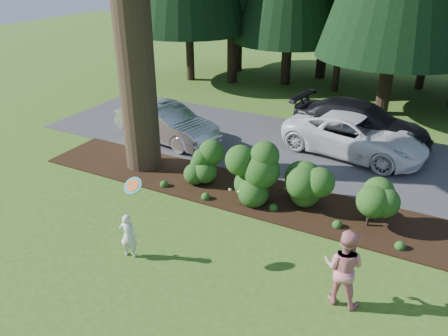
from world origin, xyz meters
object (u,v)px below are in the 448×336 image
at_px(car_white_suv, 354,136).
at_px(child, 128,236).
at_px(frisbee, 133,186).
at_px(car_silver_wagon, 166,123).
at_px(adult, 343,267).
at_px(car_dark_suv, 360,123).

relative_size(car_white_suv, child, 4.35).
height_order(child, frisbee, frisbee).
xyz_separation_m(car_silver_wagon, adult, (8.65, -5.93, 0.14)).
relative_size(car_silver_wagon, child, 3.72).
bearing_deg(adult, frisbee, 11.42).
bearing_deg(frisbee, adult, 9.85).
distance_m(car_white_suv, child, 9.66).
bearing_deg(frisbee, car_white_suv, 69.75).
bearing_deg(car_silver_wagon, car_dark_suv, -54.23).
bearing_deg(car_white_suv, frisbee, 169.40).
relative_size(car_dark_suv, child, 4.54).
bearing_deg(car_white_suv, adult, -159.47).
height_order(car_dark_suv, child, car_dark_suv).
distance_m(car_silver_wagon, car_white_suv, 7.42).
bearing_deg(child, car_dark_suv, -123.25).
xyz_separation_m(car_white_suv, child, (-3.58, -8.96, -0.16)).
bearing_deg(car_silver_wagon, adult, -115.24).
relative_size(car_silver_wagon, frisbee, 9.86).
xyz_separation_m(car_dark_suv, frisbee, (-3.21, -10.28, 1.26)).
bearing_deg(car_silver_wagon, frisbee, -141.51).
xyz_separation_m(car_dark_suv, child, (-3.50, -10.31, -0.23)).
height_order(car_silver_wagon, frisbee, frisbee).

